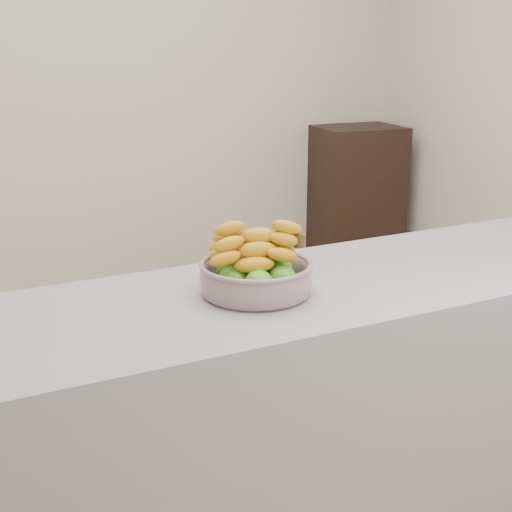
{
  "coord_description": "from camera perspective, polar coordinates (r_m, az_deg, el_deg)",
  "views": [
    {
      "loc": [
        -1.03,
        -2.07,
        1.52
      ],
      "look_at": [
        -0.27,
        -0.55,
        1.0
      ],
      "focal_mm": 50.0,
      "sensor_mm": 36.0,
      "label": 1
    }
  ],
  "objects": [
    {
      "name": "fruit_bowl",
      "position": [
        1.8,
        -0.01,
        -1.39
      ],
      "size": [
        0.29,
        0.29,
        0.17
      ],
      "rotation": [
        0.0,
        0.0,
        -0.37
      ],
      "color": "#9DACBD",
      "rests_on": "counter"
    },
    {
      "name": "ground",
      "position": [
        2.77,
        -0.19,
        -16.31
      ],
      "size": [
        4.0,
        4.0,
        0.0
      ],
      "primitive_type": "plane",
      "color": "tan",
      "rests_on": "ground"
    },
    {
      "name": "cabinet",
      "position": [
        4.81,
        7.96,
        4.45
      ],
      "size": [
        0.59,
        0.49,
        0.97
      ],
      "primitive_type": "cube",
      "rotation": [
        0.0,
        0.0,
        -0.12
      ],
      "color": "black",
      "rests_on": "ground"
    },
    {
      "name": "counter",
      "position": [
        2.13,
        6.57,
        -13.32
      ],
      "size": [
        2.0,
        0.6,
        0.9
      ],
      "primitive_type": "cube",
      "color": "gray",
      "rests_on": "ground"
    }
  ]
}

